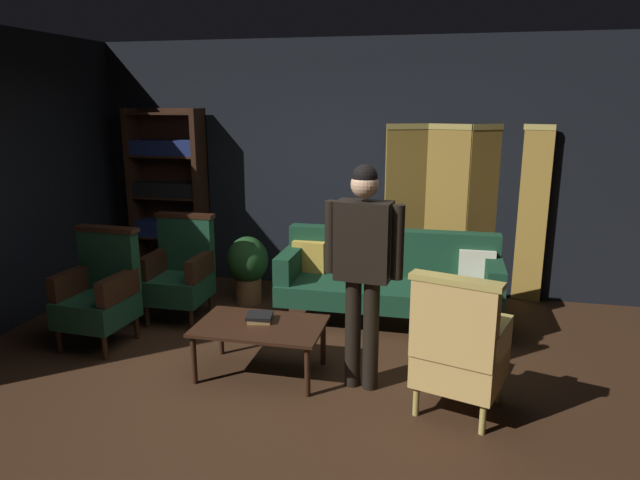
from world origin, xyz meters
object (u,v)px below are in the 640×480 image
(armchair_gilt_accent, at_px, (459,348))
(armchair_wing_left, at_px, (181,271))
(coffee_table, at_px, (260,330))
(book_black_cloth, at_px, (260,316))
(armchair_wing_right, at_px, (100,291))
(book_tan_leather, at_px, (260,319))
(folding_screen, at_px, (465,210))
(velvet_couch, at_px, (389,277))
(bookshelf, at_px, (169,194))
(potted_plant, at_px, (248,266))
(standing_figure, at_px, (363,257))

(armchair_gilt_accent, height_order, armchair_wing_left, same)
(coffee_table, bearing_deg, book_black_cloth, 111.37)
(coffee_table, bearing_deg, armchair_wing_left, 139.81)
(armchair_wing_right, xyz_separation_m, book_tan_leather, (1.55, -0.19, -0.05))
(folding_screen, bearing_deg, armchair_gilt_accent, -91.55)
(velvet_couch, distance_m, book_black_cloth, 1.58)
(bookshelf, xyz_separation_m, velvet_couch, (2.70, -0.74, -0.61))
(velvet_couch, relative_size, potted_plant, 2.90)
(folding_screen, relative_size, coffee_table, 1.90)
(bookshelf, xyz_separation_m, standing_figure, (2.64, -2.14, -0.03))
(potted_plant, bearing_deg, velvet_couch, -6.39)
(velvet_couch, relative_size, book_tan_leather, 11.49)
(bookshelf, xyz_separation_m, coffee_table, (1.83, -2.11, -0.68))
(potted_plant, bearing_deg, standing_figure, -46.86)
(armchair_wing_right, relative_size, book_tan_leather, 5.63)
(folding_screen, distance_m, potted_plant, 2.41)
(armchair_wing_left, xyz_separation_m, potted_plant, (0.50, 0.57, -0.07))
(bookshelf, height_order, armchair_wing_right, bookshelf)
(folding_screen, xyz_separation_m, standing_figure, (-0.77, -2.26, 0.04))
(bookshelf, distance_m, book_black_cloth, 2.79)
(armchair_gilt_accent, height_order, armchair_wing_right, same)
(bookshelf, xyz_separation_m, armchair_wing_left, (0.67, -1.14, -0.57))
(bookshelf, xyz_separation_m, potted_plant, (1.17, -0.57, -0.64))
(armchair_wing_right, relative_size, book_black_cloth, 5.16)
(velvet_couch, height_order, standing_figure, standing_figure)
(coffee_table, distance_m, book_tan_leather, 0.10)
(folding_screen, distance_m, book_black_cloth, 2.75)
(velvet_couch, bearing_deg, book_black_cloth, -124.65)
(velvet_couch, xyz_separation_m, coffee_table, (-0.87, -1.37, -0.08))
(folding_screen, xyz_separation_m, bookshelf, (-3.41, -0.12, 0.07))
(bookshelf, bearing_deg, armchair_wing_left, -59.41)
(standing_figure, height_order, book_tan_leather, standing_figure)
(bookshelf, bearing_deg, standing_figure, -39.04)
(armchair_wing_left, distance_m, standing_figure, 2.27)
(coffee_table, relative_size, armchair_wing_left, 0.96)
(bookshelf, xyz_separation_m, book_tan_leather, (1.80, -2.05, -0.62))
(armchair_wing_right, xyz_separation_m, standing_figure, (2.39, -0.28, 0.54))
(armchair_gilt_accent, bearing_deg, coffee_table, 169.92)
(armchair_gilt_accent, bearing_deg, book_tan_leather, 167.62)
(armchair_gilt_accent, height_order, book_tan_leather, armchair_gilt_accent)
(standing_figure, distance_m, book_tan_leather, 1.03)
(bookshelf, bearing_deg, coffee_table, -49.16)
(bookshelf, distance_m, coffee_table, 2.88)
(armchair_gilt_accent, xyz_separation_m, armchair_wing_right, (-3.09, 0.53, 0.00))
(potted_plant, bearing_deg, armchair_gilt_accent, -39.80)
(coffee_table, distance_m, armchair_wing_right, 1.60)
(coffee_table, bearing_deg, velvet_couch, 57.52)
(bookshelf, relative_size, potted_plant, 2.80)
(potted_plant, xyz_separation_m, book_tan_leather, (0.63, -1.47, 0.02))
(velvet_couch, height_order, book_tan_leather, velvet_couch)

